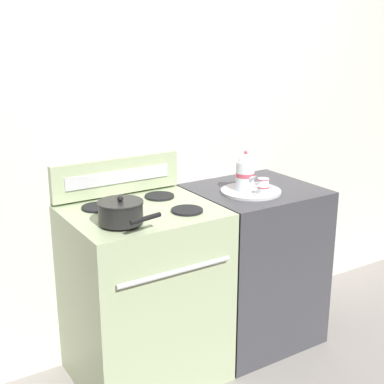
% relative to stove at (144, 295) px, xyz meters
% --- Properties ---
extents(ground_plane, '(6.00, 6.00, 0.00)m').
position_rel_stove_xyz_m(ground_plane, '(0.35, 0.00, -0.47)').
color(ground_plane, gray).
extents(wall_back, '(6.00, 0.05, 2.20)m').
position_rel_stove_xyz_m(wall_back, '(0.35, 0.34, 0.63)').
color(wall_back, beige).
rests_on(wall_back, ground).
extents(stove, '(0.74, 0.65, 0.95)m').
position_rel_stove_xyz_m(stove, '(0.00, 0.00, 0.00)').
color(stove, '#9EAD84').
rests_on(stove, ground).
extents(control_panel, '(0.73, 0.05, 0.20)m').
position_rel_stove_xyz_m(control_panel, '(0.00, 0.29, 0.58)').
color(control_panel, '#9EAD84').
rests_on(control_panel, stove).
extents(side_counter, '(0.68, 0.62, 0.94)m').
position_rel_stove_xyz_m(side_counter, '(0.72, 0.00, -0.00)').
color(side_counter, '#38383D').
rests_on(side_counter, ground).
extents(saucepan, '(0.22, 0.31, 0.13)m').
position_rel_stove_xyz_m(saucepan, '(-0.18, -0.14, 0.53)').
color(saucepan, black).
rests_on(saucepan, stove).
extents(serving_tray, '(0.33, 0.33, 0.01)m').
position_rel_stove_xyz_m(serving_tray, '(0.65, -0.05, 0.47)').
color(serving_tray, '#B2B2B7').
rests_on(serving_tray, side_counter).
extents(teapot, '(0.10, 0.17, 0.22)m').
position_rel_stove_xyz_m(teapot, '(0.62, -0.03, 0.58)').
color(teapot, silver).
rests_on(teapot, serving_tray).
extents(teacup_left, '(0.10, 0.10, 0.05)m').
position_rel_stove_xyz_m(teacup_left, '(0.75, -0.03, 0.51)').
color(teacup_left, silver).
rests_on(teacup_left, serving_tray).
extents(teacup_right, '(0.10, 0.10, 0.05)m').
position_rel_stove_xyz_m(teacup_right, '(0.65, -0.15, 0.51)').
color(teacup_right, silver).
rests_on(teacup_right, serving_tray).
extents(creamer_jug, '(0.07, 0.07, 0.07)m').
position_rel_stove_xyz_m(creamer_jug, '(0.69, 0.06, 0.52)').
color(creamer_jug, silver).
rests_on(creamer_jug, serving_tray).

